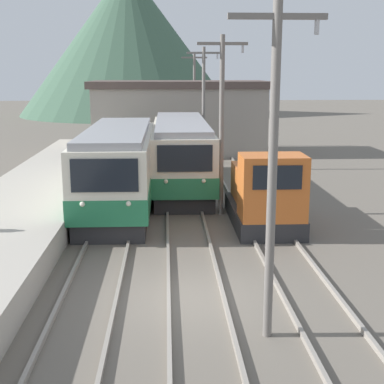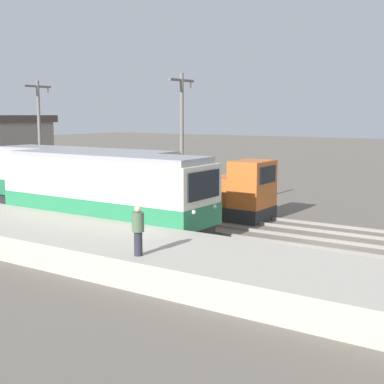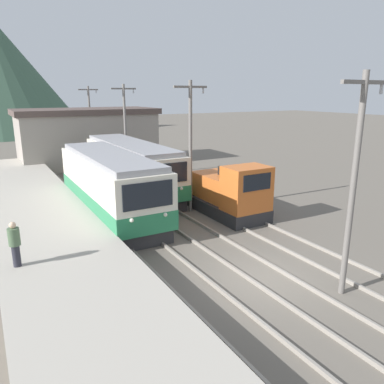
% 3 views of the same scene
% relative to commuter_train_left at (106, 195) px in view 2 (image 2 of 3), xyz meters
% --- Properties ---
extents(ground_plane, '(200.00, 200.00, 0.00)m').
position_rel_commuter_train_left_xyz_m(ground_plane, '(2.60, -9.63, -1.65)').
color(ground_plane, '#665E54').
extents(platform_left, '(4.50, 54.00, 0.92)m').
position_rel_commuter_train_left_xyz_m(platform_left, '(-3.65, -9.63, -1.18)').
color(platform_left, '#ADA599').
rests_on(platform_left, ground).
extents(track_left, '(1.54, 60.00, 0.14)m').
position_rel_commuter_train_left_xyz_m(track_left, '(0.00, -9.63, -1.58)').
color(track_left, gray).
rests_on(track_left, ground).
extents(track_center, '(1.54, 60.00, 0.14)m').
position_rel_commuter_train_left_xyz_m(track_center, '(2.80, -9.63, -1.58)').
color(track_center, gray).
rests_on(track_center, ground).
extents(track_right, '(1.54, 60.00, 0.14)m').
position_rel_commuter_train_left_xyz_m(track_right, '(5.80, -9.63, -1.58)').
color(track_right, gray).
rests_on(track_right, ground).
extents(commuter_train_left, '(2.84, 10.65, 3.53)m').
position_rel_commuter_train_left_xyz_m(commuter_train_left, '(0.00, 0.00, 0.00)').
color(commuter_train_left, '#28282B').
rests_on(commuter_train_left, ground).
extents(commuter_train_center, '(2.84, 11.70, 3.45)m').
position_rel_commuter_train_left_xyz_m(commuter_train_center, '(2.80, 4.32, -0.04)').
color(commuter_train_center, '#28282B').
rests_on(commuter_train_center, ground).
extents(shunting_locomotive, '(2.40, 5.15, 3.00)m').
position_rel_commuter_train_left_xyz_m(shunting_locomotive, '(5.80, -2.96, -0.44)').
color(shunting_locomotive, '#28282B').
rests_on(shunting_locomotive, ground).
extents(catenary_mast_mid, '(2.00, 0.20, 7.27)m').
position_rel_commuter_train_left_xyz_m(catenary_mast_mid, '(4.31, -1.20, 2.31)').
color(catenary_mast_mid, slate).
rests_on(catenary_mast_mid, ground).
extents(catenary_mast_far, '(2.00, 0.20, 7.27)m').
position_rel_commuter_train_left_xyz_m(catenary_mast_far, '(4.31, 9.35, 2.31)').
color(catenary_mast_far, slate).
rests_on(catenary_mast_far, ground).
extents(person_on_platform, '(0.38, 0.38, 1.58)m').
position_rel_commuter_train_left_xyz_m(person_on_platform, '(-5.23, -6.20, 0.13)').
color(person_on_platform, '#282833').
rests_on(person_on_platform, platform_left).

